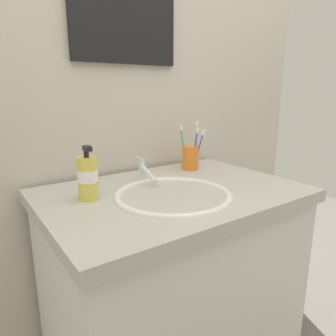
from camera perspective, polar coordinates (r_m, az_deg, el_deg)
name	(u,v)px	position (r m, az deg, el deg)	size (l,w,h in m)	color
tiled_wall_back	(124,103)	(1.36, -8.02, 11.77)	(2.11, 0.04, 2.40)	beige
vanity_counter	(172,298)	(1.33, 0.81, -22.86)	(0.91, 0.63, 0.91)	silver
sink_basin	(173,205)	(1.06, 0.93, -6.81)	(0.40, 0.40, 0.10)	white
faucet	(144,172)	(1.19, -4.36, -0.65)	(0.02, 0.14, 0.09)	silver
toothbrush_cup	(190,158)	(1.39, 4.12, 1.88)	(0.07, 0.07, 0.10)	orange
toothbrush_green	(183,143)	(1.41, 2.77, 4.54)	(0.01, 0.06, 0.19)	green
toothbrush_blue	(195,145)	(1.38, 5.06, 4.23)	(0.03, 0.03, 0.18)	blue
toothbrush_purple	(199,147)	(1.37, 5.81, 3.96)	(0.04, 0.05, 0.18)	purple
toothbrush_yellow	(195,141)	(1.42, 5.05, 5.00)	(0.06, 0.04, 0.21)	yellow
soap_dispenser	(88,177)	(1.03, -14.56, -1.65)	(0.07, 0.07, 0.18)	#DBCC4C
wall_mirror	(125,7)	(1.37, -7.96, 27.30)	(0.46, 0.02, 0.42)	black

